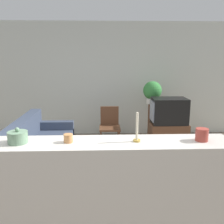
# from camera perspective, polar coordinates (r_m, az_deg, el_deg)

# --- Properties ---
(ground_plane) EXTENTS (14.00, 14.00, 0.00)m
(ground_plane) POSITION_cam_1_polar(r_m,az_deg,el_deg) (3.25, -5.62, -23.21)
(ground_plane) COLOR #756656
(wall_back) EXTENTS (9.00, 0.06, 2.70)m
(wall_back) POSITION_cam_1_polar(r_m,az_deg,el_deg) (6.09, -3.94, 7.38)
(wall_back) COLOR silver
(wall_back) RESTS_ON ground_plane
(couch) EXTENTS (0.85, 2.03, 0.86)m
(couch) POSITION_cam_1_polar(r_m,az_deg,el_deg) (4.41, -16.30, -9.12)
(couch) COLOR #384256
(couch) RESTS_ON ground_plane
(tv_stand) EXTENTS (0.77, 0.52, 0.53)m
(tv_stand) POSITION_cam_1_polar(r_m,az_deg,el_deg) (5.45, 12.66, -5.18)
(tv_stand) COLOR brown
(tv_stand) RESTS_ON ground_plane
(television) EXTENTS (0.72, 0.50, 0.53)m
(television) POSITION_cam_1_polar(r_m,az_deg,el_deg) (5.31, 12.87, 0.28)
(television) COLOR black
(television) RESTS_ON tv_stand
(wooden_chair) EXTENTS (0.44, 0.44, 0.84)m
(wooden_chair) POSITION_cam_1_polar(r_m,az_deg,el_deg) (5.39, -0.53, -2.87)
(wooden_chair) COLOR brown
(wooden_chair) RESTS_ON ground_plane
(plant_stand) EXTENTS (0.16, 0.16, 0.86)m
(plant_stand) POSITION_cam_1_polar(r_m,az_deg,el_deg) (5.81, 8.97, -2.23)
(plant_stand) COLOR brown
(plant_stand) RESTS_ON ground_plane
(potted_plant) EXTENTS (0.41, 0.41, 0.50)m
(potted_plant) POSITION_cam_1_polar(r_m,az_deg,el_deg) (5.67, 9.21, 4.66)
(potted_plant) COLOR white
(potted_plant) RESTS_ON plant_stand
(foreground_counter) EXTENTS (2.90, 0.44, 1.09)m
(foreground_counter) POSITION_cam_1_polar(r_m,az_deg,el_deg) (2.65, -6.36, -18.06)
(foreground_counter) COLOR beige
(foreground_counter) RESTS_ON ground_plane
(decorative_bowl) EXTENTS (0.19, 0.19, 0.15)m
(decorative_bowl) POSITION_cam_1_polar(r_m,az_deg,el_deg) (2.53, -20.74, -5.40)
(decorative_bowl) COLOR gray
(decorative_bowl) RESTS_ON foreground_counter
(candle_jar) EXTENTS (0.09, 0.09, 0.08)m
(candle_jar) POSITION_cam_1_polar(r_m,az_deg,el_deg) (2.43, -9.96, -5.93)
(candle_jar) COLOR #C6844C
(candle_jar) RESTS_ON foreground_counter
(candlestick) EXTENTS (0.07, 0.07, 0.29)m
(candlestick) POSITION_cam_1_polar(r_m,az_deg,el_deg) (2.41, 5.71, -4.52)
(candlestick) COLOR #B7933D
(candlestick) RESTS_ON foreground_counter
(coffee_tin) EXTENTS (0.12, 0.12, 0.12)m
(coffee_tin) POSITION_cam_1_polar(r_m,az_deg,el_deg) (2.58, 19.85, -4.90)
(coffee_tin) COLOR #99382D
(coffee_tin) RESTS_ON foreground_counter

